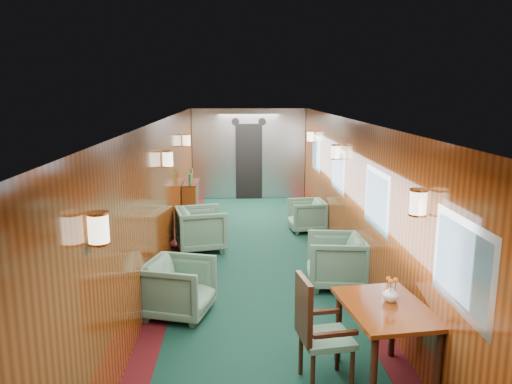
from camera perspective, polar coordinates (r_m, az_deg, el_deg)
room at (r=7.37m, az=0.32°, el=2.07°), size 12.00×12.10×2.40m
bulkhead at (r=13.29m, az=-0.83°, el=4.33°), size 2.98×0.17×2.39m
windows_right at (r=7.86m, az=11.14°, el=1.07°), size 0.02×8.60×0.80m
wall_sconces at (r=7.91m, az=0.14°, el=3.85°), size 2.97×7.97×0.25m
dining_table at (r=5.12m, az=14.60°, el=-13.81°), size 0.90×1.18×0.82m
side_chair at (r=5.02m, az=6.90°, el=-15.08°), size 0.57×0.59×1.12m
credenza at (r=11.09m, az=-7.44°, el=-1.03°), size 0.31×1.00×1.17m
flower_vase at (r=5.14m, az=15.16°, el=-11.11°), size 0.17×0.17×0.17m
armchair_left_near at (r=6.57m, az=-8.77°, el=-10.77°), size 0.99×0.97×0.74m
armchair_left_far at (r=9.11m, az=-6.29°, el=-4.19°), size 1.02×1.00×0.78m
armchair_right_near at (r=7.51m, az=9.13°, el=-7.75°), size 0.92×0.90×0.77m
armchair_right_far at (r=10.31m, az=5.80°, el=-2.68°), size 0.78×0.76×0.65m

